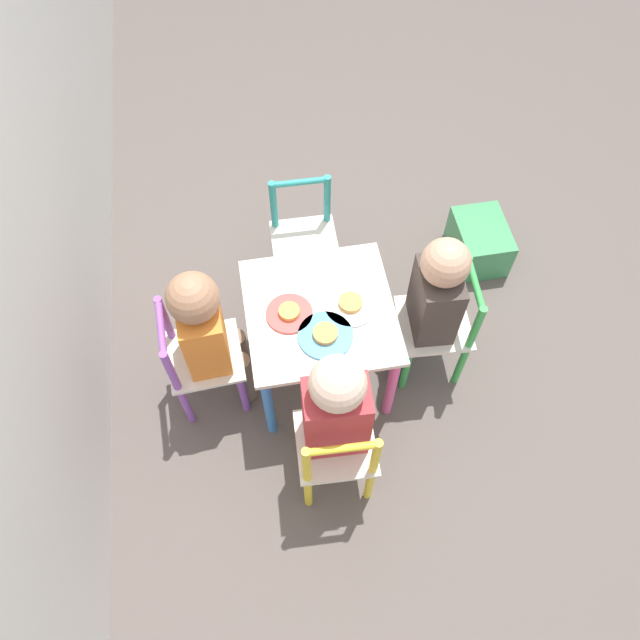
# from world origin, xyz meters

# --- Properties ---
(ground_plane) EXTENTS (6.00, 6.00, 0.00)m
(ground_plane) POSITION_xyz_m (0.00, 0.00, 0.00)
(ground_plane) COLOR #5B514C
(kids_table) EXTENTS (0.51, 0.51, 0.44)m
(kids_table) POSITION_xyz_m (0.00, 0.00, 0.37)
(kids_table) COLOR silver
(kids_table) RESTS_ON ground_plane
(chair_green) EXTENTS (0.28, 0.28, 0.53)m
(chair_green) POSITION_xyz_m (-0.03, -0.44, 0.26)
(chair_green) COLOR silver
(chair_green) RESTS_ON ground_plane
(chair_yellow) EXTENTS (0.27, 0.27, 0.53)m
(chair_yellow) POSITION_xyz_m (-0.44, 0.02, 0.26)
(chair_yellow) COLOR silver
(chair_yellow) RESTS_ON ground_plane
(chair_purple) EXTENTS (0.27, 0.27, 0.53)m
(chair_purple) POSITION_xyz_m (-0.02, 0.44, 0.26)
(chair_purple) COLOR silver
(chair_purple) RESTS_ON ground_plane
(chair_teal) EXTENTS (0.27, 0.27, 0.53)m
(chair_teal) POSITION_xyz_m (0.45, -0.01, 0.26)
(chair_teal) COLOR silver
(chair_teal) RESTS_ON ground_plane
(child_front) EXTENTS (0.21, 0.22, 0.74)m
(child_front) POSITION_xyz_m (-0.03, -0.38, 0.45)
(child_front) COLOR #4C608E
(child_front) RESTS_ON ground_plane
(child_left) EXTENTS (0.22, 0.21, 0.77)m
(child_left) POSITION_xyz_m (-0.38, 0.02, 0.47)
(child_left) COLOR #7A6B5B
(child_left) RESTS_ON ground_plane
(child_back) EXTENTS (0.21, 0.22, 0.73)m
(child_back) POSITION_xyz_m (-0.02, 0.38, 0.45)
(child_back) COLOR #7A6B5B
(child_back) RESTS_ON ground_plane
(plate_front) EXTENTS (0.18, 0.18, 0.03)m
(plate_front) POSITION_xyz_m (-0.00, -0.11, 0.45)
(plate_front) COLOR white
(plate_front) RESTS_ON kids_table
(plate_left) EXTENTS (0.19, 0.19, 0.03)m
(plate_left) POSITION_xyz_m (-0.11, 0.00, 0.45)
(plate_left) COLOR #4C9EE0
(plate_left) RESTS_ON kids_table
(plate_back) EXTENTS (0.16, 0.16, 0.03)m
(plate_back) POSITION_xyz_m (0.00, 0.11, 0.45)
(plate_back) COLOR #E54C47
(plate_back) RESTS_ON kids_table
(storage_bin) EXTENTS (0.28, 0.21, 0.19)m
(storage_bin) POSITION_xyz_m (0.45, -0.79, 0.10)
(storage_bin) COLOR #3D8E56
(storage_bin) RESTS_ON ground_plane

